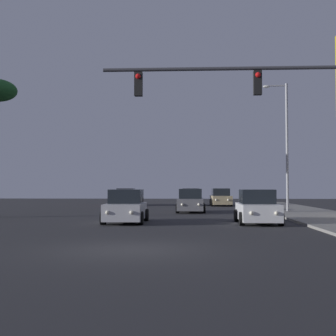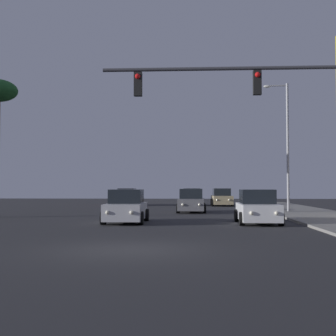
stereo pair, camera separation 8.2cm
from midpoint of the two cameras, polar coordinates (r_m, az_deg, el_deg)
The scene contains 9 objects.
ground_plane at distance 13.67m, azimuth -4.57°, elevation -9.89°, with size 120.00×120.00×0.00m, color #28282B.
car_white at distance 23.60m, azimuth 10.95°, elevation -4.82°, with size 2.04×4.32×1.68m.
car_silver at distance 23.83m, azimuth -5.03°, elevation -4.83°, with size 2.04×4.33×1.68m.
car_black at distance 46.40m, azimuth 2.96°, elevation -3.63°, with size 2.04×4.34×1.68m.
car_tan at distance 45.48m, azimuth 6.61°, elevation -3.65°, with size 2.04×4.34×1.68m.
car_grey at distance 33.62m, azimuth 2.92°, elevation -4.12°, with size 2.04×4.33×1.68m.
car_red at distance 46.69m, azimuth -4.99°, elevation -3.62°, with size 2.04×4.31×1.68m.
traffic_light_mast at distance 17.84m, azimuth 12.37°, elevation 7.44°, with size 9.00×0.36×6.50m.
street_lamp at distance 33.89m, azimuth 14.23°, elevation 3.34°, with size 1.74×0.24×9.00m.
Camera 2 is at (1.85, -13.43, 1.79)m, focal length 50.00 mm.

